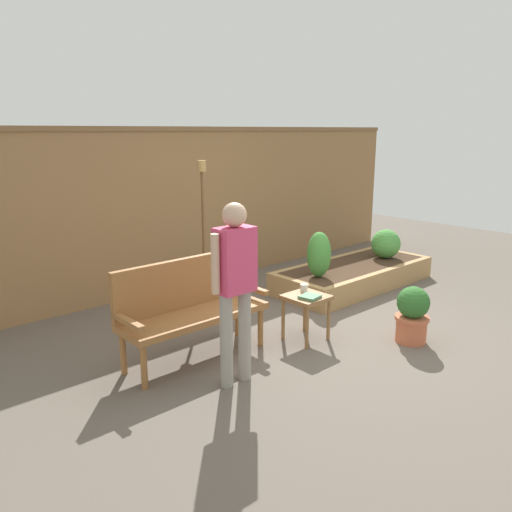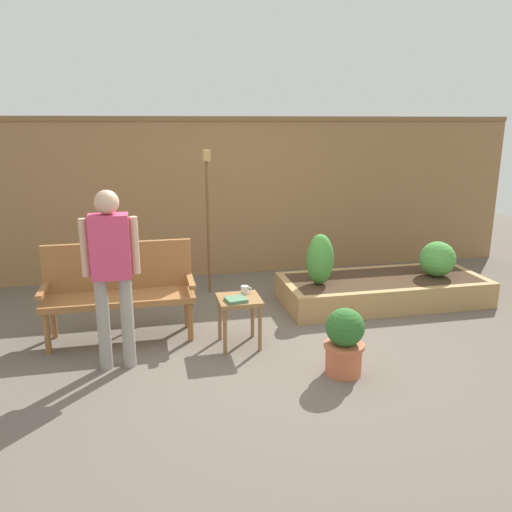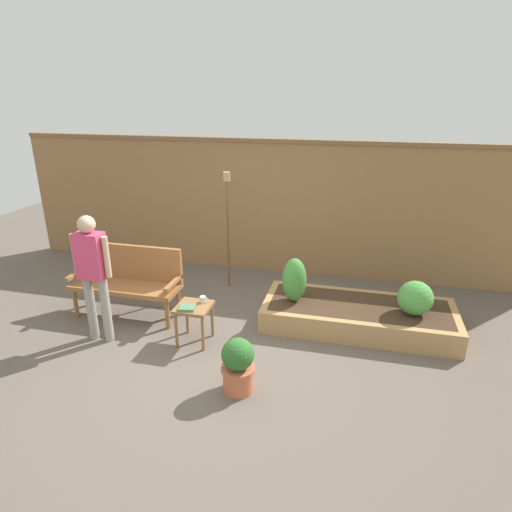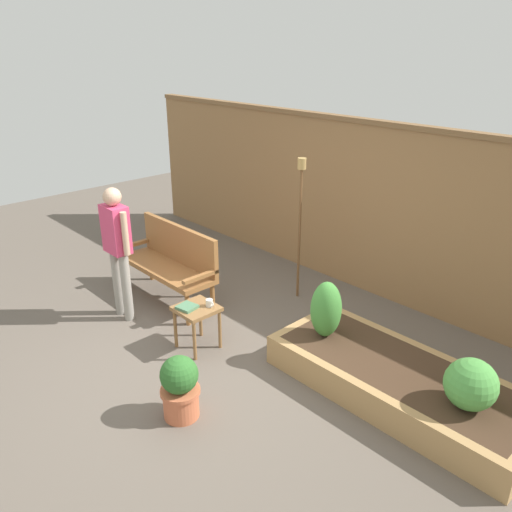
% 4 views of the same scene
% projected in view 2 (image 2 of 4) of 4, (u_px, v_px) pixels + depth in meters
% --- Properties ---
extents(ground_plane, '(14.00, 14.00, 0.00)m').
position_uv_depth(ground_plane, '(274.00, 348.00, 4.88)').
color(ground_plane, '#60564C').
extents(fence_back, '(8.40, 0.14, 2.16)m').
position_uv_depth(fence_back, '(228.00, 196.00, 7.06)').
color(fence_back, olive).
rests_on(fence_back, ground_plane).
extents(garden_bench, '(1.44, 0.48, 0.94)m').
position_uv_depth(garden_bench, '(119.00, 284.00, 5.04)').
color(garden_bench, '#936033').
rests_on(garden_bench, ground_plane).
extents(side_table, '(0.40, 0.40, 0.48)m').
position_uv_depth(side_table, '(239.00, 306.00, 4.86)').
color(side_table, olive).
rests_on(side_table, ground_plane).
extents(cup_on_table, '(0.11, 0.07, 0.08)m').
position_uv_depth(cup_on_table, '(245.00, 290.00, 4.95)').
color(cup_on_table, silver).
rests_on(cup_on_table, side_table).
extents(book_on_table, '(0.21, 0.20, 0.03)m').
position_uv_depth(book_on_table, '(236.00, 300.00, 4.74)').
color(book_on_table, '#4C7A56').
rests_on(book_on_table, side_table).
extents(potted_boxwood, '(0.34, 0.34, 0.59)m').
position_uv_depth(potted_boxwood, '(344.00, 341.00, 4.32)').
color(potted_boxwood, '#C66642').
rests_on(potted_boxwood, ground_plane).
extents(raised_planter_bed, '(2.40, 1.00, 0.30)m').
position_uv_depth(raised_planter_bed, '(383.00, 290.00, 6.10)').
color(raised_planter_bed, '#AD8451').
rests_on(raised_planter_bed, ground_plane).
extents(shrub_near_bench, '(0.30, 0.30, 0.58)m').
position_uv_depth(shrub_near_bench, '(320.00, 259.00, 5.76)').
color(shrub_near_bench, brown).
rests_on(shrub_near_bench, raised_planter_bed).
extents(shrub_far_corner, '(0.42, 0.42, 0.42)m').
position_uv_depth(shrub_far_corner, '(437.00, 259.00, 6.08)').
color(shrub_far_corner, brown).
rests_on(shrub_far_corner, raised_planter_bed).
extents(tiki_torch, '(0.10, 0.10, 1.77)m').
position_uv_depth(tiki_torch, '(207.00, 197.00, 6.19)').
color(tiki_torch, brown).
rests_on(tiki_torch, ground_plane).
extents(person_by_bench, '(0.47, 0.20, 1.56)m').
position_uv_depth(person_by_bench, '(111.00, 265.00, 4.28)').
color(person_by_bench, gray).
rests_on(person_by_bench, ground_plane).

